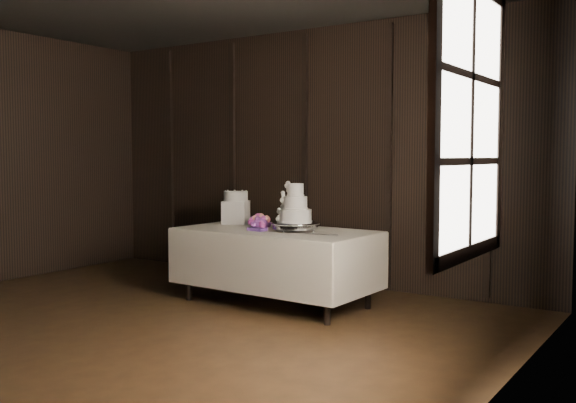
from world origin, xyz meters
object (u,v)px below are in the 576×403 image
(bouquet, at_px, (260,223))
(small_cake, at_px, (236,196))
(display_table, at_px, (276,263))
(box_pedestal, at_px, (236,212))
(wedding_cake, at_px, (292,207))
(cake_stand, at_px, (295,227))

(bouquet, height_order, small_cake, small_cake)
(display_table, relative_size, small_cake, 7.76)
(box_pedestal, bearing_deg, display_table, -18.60)
(bouquet, xyz_separation_m, box_pedestal, (-0.55, 0.30, 0.06))
(bouquet, height_order, box_pedestal, box_pedestal)
(box_pedestal, height_order, small_cake, small_cake)
(wedding_cake, bearing_deg, cake_stand, 19.62)
(cake_stand, distance_m, small_cake, 1.01)
(cake_stand, bearing_deg, bouquet, -172.95)
(cake_stand, relative_size, box_pedestal, 1.86)
(wedding_cake, xyz_separation_m, small_cake, (-0.91, 0.26, 0.06))
(small_cake, bearing_deg, bouquet, -28.51)
(small_cake, bearing_deg, cake_stand, -14.77)
(cake_stand, bearing_deg, wedding_cake, -150.26)
(display_table, distance_m, bouquet, 0.44)
(small_cake, bearing_deg, box_pedestal, 0.00)
(bouquet, bearing_deg, cake_stand, 7.05)
(box_pedestal, distance_m, small_cake, 0.18)
(wedding_cake, bearing_deg, small_cake, 153.74)
(box_pedestal, bearing_deg, wedding_cake, -16.13)
(cake_stand, distance_m, box_pedestal, 0.98)
(display_table, bearing_deg, bouquet, -154.85)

